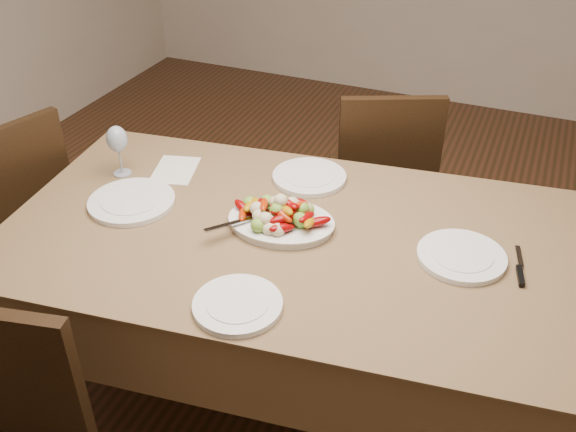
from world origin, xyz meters
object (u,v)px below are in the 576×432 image
(chair_left, at_px, (6,219))
(plate_far, at_px, (309,177))
(plate_near, at_px, (238,305))
(serving_platter, at_px, (281,224))
(wine_glass, at_px, (119,149))
(chair_far, at_px, (379,178))
(plate_left, at_px, (132,202))
(dining_table, at_px, (288,319))
(plate_right, at_px, (461,257))

(chair_left, distance_m, plate_far, 1.28)
(chair_left, distance_m, plate_near, 1.36)
(serving_platter, height_order, wine_glass, wine_glass)
(chair_left, distance_m, wine_glass, 0.68)
(chair_far, relative_size, serving_platter, 2.82)
(plate_left, bearing_deg, serving_platter, 7.67)
(dining_table, distance_m, plate_right, 0.67)
(serving_platter, relative_size, plate_near, 1.35)
(plate_right, bearing_deg, plate_near, -138.96)
(chair_far, xyz_separation_m, plate_right, (0.48, -0.85, 0.29))
(plate_near, bearing_deg, wine_glass, 145.61)
(chair_far, relative_size, plate_right, 3.54)
(dining_table, distance_m, plate_near, 0.55)
(plate_right, distance_m, plate_near, 0.70)
(chair_far, relative_size, plate_near, 3.81)
(chair_left, bearing_deg, plate_near, 88.46)
(dining_table, height_order, plate_left, plate_left)
(plate_near, distance_m, wine_glass, 0.88)
(dining_table, distance_m, chair_far, 0.93)
(plate_left, height_order, wine_glass, wine_glass)
(chair_far, height_order, serving_platter, chair_far)
(plate_left, xyz_separation_m, plate_near, (0.57, -0.33, 0.00))
(serving_platter, height_order, plate_near, serving_platter)
(serving_platter, bearing_deg, plate_near, -83.80)
(dining_table, height_order, plate_near, plate_near)
(plate_left, bearing_deg, plate_right, 6.51)
(plate_near, bearing_deg, chair_far, 87.87)
(dining_table, distance_m, plate_far, 0.52)
(chair_far, xyz_separation_m, plate_near, (-0.05, -1.30, 0.29))
(chair_far, distance_m, plate_far, 0.66)
(chair_far, height_order, plate_right, chair_far)
(chair_far, bearing_deg, dining_table, 62.10)
(serving_platter, bearing_deg, chair_far, 84.14)
(dining_table, xyz_separation_m, plate_far, (-0.06, 0.34, 0.39))
(chair_far, bearing_deg, wine_glass, 22.31)
(plate_right, xyz_separation_m, wine_glass, (-1.25, 0.04, 0.09))
(chair_left, xyz_separation_m, plate_left, (0.70, -0.06, 0.29))
(wine_glass, bearing_deg, serving_platter, -7.54)
(plate_near, xyz_separation_m, wine_glass, (-0.72, 0.49, 0.09))
(serving_platter, distance_m, wine_glass, 0.69)
(wine_glass, bearing_deg, dining_table, -8.62)
(plate_near, bearing_deg, plate_left, 149.75)
(dining_table, bearing_deg, plate_left, -174.56)
(chair_left, xyz_separation_m, plate_near, (1.27, -0.40, 0.29))
(chair_far, xyz_separation_m, serving_platter, (-0.09, -0.90, 0.30))
(plate_left, relative_size, plate_right, 1.10)
(plate_left, distance_m, plate_far, 0.64)
(serving_platter, distance_m, plate_near, 0.41)
(chair_far, relative_size, wine_glass, 4.64)
(plate_right, xyz_separation_m, plate_far, (-0.60, 0.27, 0.00))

